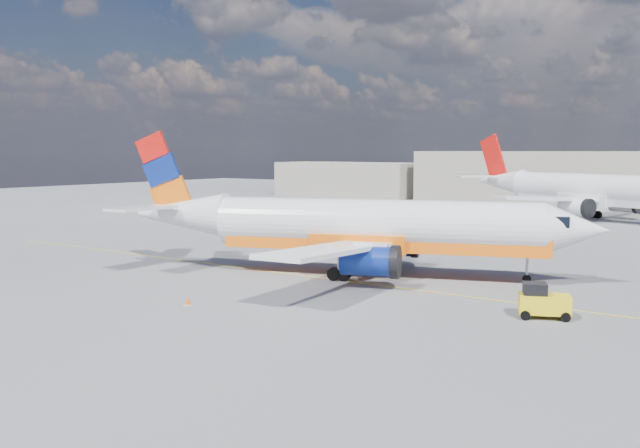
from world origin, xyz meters
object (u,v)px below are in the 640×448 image
Objects in this scene: traffic_cone at (188,301)px; gse_tug at (543,302)px; main_jet at (361,227)px; second_jet at (590,191)px.

gse_tug is at bearing 26.69° from traffic_cone.
second_jet reaches higher than main_jet.
second_jet is at bearing 85.70° from traffic_cone.
traffic_cone is (-16.19, -8.14, -0.58)m from gse_tug.
gse_tug is at bearing -40.07° from main_jet.
main_jet is 0.93× the size of second_jet.
main_jet is 47.17m from second_jet.
gse_tug is (13.63, -4.90, -2.38)m from main_jet.
second_jet reaches higher than traffic_cone.
gse_tug is at bearing -55.82° from second_jet.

